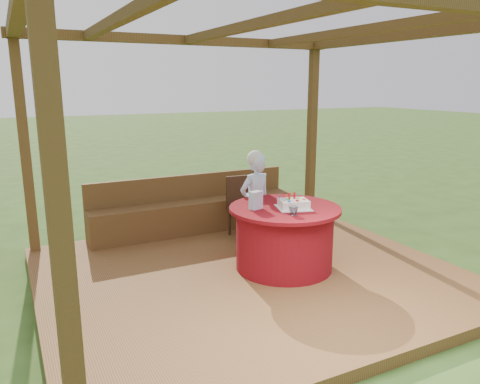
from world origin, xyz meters
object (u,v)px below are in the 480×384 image
at_px(elderly_woman, 255,200).
at_px(gift_bag, 256,200).
at_px(chair, 242,204).
at_px(drinking_glass, 293,211).
at_px(table, 284,237).
at_px(birthday_cake, 294,204).
at_px(bench, 194,213).

bearing_deg(elderly_woman, gift_bag, -118.02).
xyz_separation_m(chair, drinking_glass, (-0.20, -1.59, 0.32)).
height_order(table, birthday_cake, birthday_cake).
bearing_deg(birthday_cake, elderly_woman, 95.05).
relative_size(gift_bag, drinking_glass, 1.98).
xyz_separation_m(table, drinking_glass, (-0.10, -0.32, 0.41)).
distance_m(table, drinking_glass, 0.53).
bearing_deg(elderly_woman, table, -89.32).
distance_m(chair, drinking_glass, 1.64).
height_order(table, drinking_glass, drinking_glass).
relative_size(table, chair, 1.51).
height_order(birthday_cake, gift_bag, gift_bag).
height_order(chair, drinking_glass, chair).
distance_m(chair, elderly_woman, 0.63).
bearing_deg(drinking_glass, bench, 98.40).
relative_size(table, gift_bag, 6.37).
distance_m(elderly_woman, drinking_glass, 1.02).
bearing_deg(birthday_cake, bench, 104.08).
xyz_separation_m(bench, birthday_cake, (0.47, -1.87, 0.52)).
height_order(elderly_woman, gift_bag, elderly_woman).
bearing_deg(chair, table, -94.75).
relative_size(elderly_woman, birthday_cake, 2.91).
bearing_deg(table, gift_bag, 166.79).
xyz_separation_m(table, elderly_woman, (-0.01, 0.69, 0.28)).
bearing_deg(birthday_cake, table, 125.42).
bearing_deg(table, elderly_woman, 90.68).
bearing_deg(drinking_glass, elderly_woman, 84.95).
distance_m(elderly_woman, birthday_cake, 0.79).
xyz_separation_m(chair, elderly_woman, (-0.11, -0.59, 0.20)).
relative_size(elderly_woman, drinking_glass, 12.86).
xyz_separation_m(bench, drinking_glass, (0.31, -2.11, 0.51)).
height_order(bench, birthday_cake, birthday_cake).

